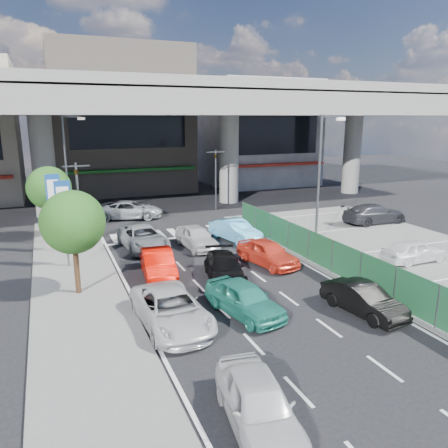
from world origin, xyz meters
name	(u,v)px	position (x,y,z in m)	size (l,w,h in m)	color
ground	(256,304)	(0.00, 0.00, 0.00)	(120.00, 120.00, 0.00)	black
parking_lot	(415,259)	(11.00, 2.00, 0.03)	(12.00, 28.00, 0.06)	#5D5D5A
sidewalk_left	(79,293)	(-7.00, 4.00, 0.06)	(4.00, 30.00, 0.12)	#5D5D5A
fence_run	(344,263)	(5.30, 1.00, 0.90)	(0.16, 22.00, 1.80)	#1B4F2D
expressway	(141,106)	(0.00, 22.00, 8.76)	(64.00, 14.00, 10.75)	slate
building_center	(120,121)	(0.00, 32.97, 7.49)	(14.00, 10.90, 15.00)	gray
building_east	(258,133)	(16.00, 31.97, 5.99)	(12.00, 10.90, 12.00)	slate
traffic_light_left	(77,184)	(-6.20, 12.00, 3.94)	(1.60, 1.24, 5.20)	#595B60
traffic_light_right	(216,165)	(5.50, 19.00, 3.94)	(1.60, 1.24, 5.20)	#595B60
street_lamp_right	(322,171)	(7.17, 6.00, 4.77)	(1.65, 0.22, 8.00)	#595B60
street_lamp_left	(68,161)	(-6.33, 18.00, 4.77)	(1.65, 0.22, 8.00)	#595B60
signboard_near	(64,212)	(-7.20, 7.99, 3.06)	(0.80, 0.14, 4.70)	#595B60
signboard_far	(54,202)	(-7.60, 10.99, 3.06)	(0.80, 0.14, 4.70)	#595B60
tree_near	(73,222)	(-7.00, 4.00, 3.39)	(2.80, 2.80, 4.80)	#382314
tree_far	(49,188)	(-7.80, 14.50, 3.39)	(2.80, 2.80, 4.80)	#382314
van_white_back_left	(258,403)	(-3.37, -6.87, 0.69)	(1.63, 4.05, 1.38)	silver
sedan_white_mid_left	(171,309)	(-3.92, -0.54, 0.69)	(2.29, 4.97, 1.38)	silver
taxi_teal_mid	(244,298)	(-0.90, -0.67, 0.69)	(1.63, 4.05, 1.38)	#268571
hatch_black_mid_right	(363,299)	(3.63, -2.46, 0.62)	(1.32, 3.79, 1.25)	black
taxi_orange_left	(158,264)	(-3.10, 4.86, 0.69)	(1.46, 4.19, 1.38)	#BE0C01
sedan_black_mid	(225,269)	(-0.20, 3.14, 0.63)	(1.75, 4.31, 1.25)	black
taxi_orange_right	(268,253)	(2.87, 4.45, 0.69)	(1.63, 4.05, 1.38)	red
wagon_silver_front_left	(143,238)	(-2.77, 9.99, 0.69)	(2.29, 4.97, 1.38)	#A7ABAF
sedan_white_front_mid	(197,237)	(0.32, 8.91, 0.69)	(1.63, 4.05, 1.38)	silver
kei_truck_front_right	(235,230)	(3.18, 9.49, 0.69)	(1.46, 4.19, 1.38)	#56B6E7
crossing_wagon_silver	(130,210)	(-1.99, 18.54, 0.71)	(2.36, 5.12, 1.42)	#AFB3B7
parked_sedan_white	(414,251)	(10.49, 1.67, 0.70)	(1.52, 3.78, 1.29)	white
parked_sedan_dgrey	(375,214)	(14.75, 9.77, 0.79)	(2.04, 5.02, 1.46)	#2D2C31
traffic_cone	(330,243)	(7.65, 5.46, 0.44)	(0.40, 0.40, 0.77)	#E73E0C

